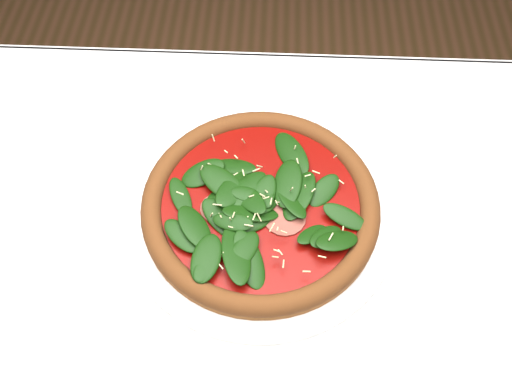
{
  "coord_description": "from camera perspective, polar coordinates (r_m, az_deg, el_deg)",
  "views": [
    {
      "loc": [
        0.03,
        -0.37,
        1.46
      ],
      "look_at": [
        0.01,
        0.09,
        0.77
      ],
      "focal_mm": 40.0,
      "sensor_mm": 36.0,
      "label": 1
    }
  ],
  "objects": [
    {
      "name": "pizza",
      "position": [
        0.8,
        0.46,
        -1.05
      ],
      "size": [
        0.34,
        0.34,
        0.04
      ],
      "rotation": [
        0.0,
        0.0,
        -0.01
      ],
      "color": "#A25C27",
      "rests_on": "plate"
    },
    {
      "name": "dining_table",
      "position": [
        0.89,
        -0.65,
        -9.08
      ],
      "size": [
        1.21,
        0.81,
        0.75
      ],
      "color": "silver",
      "rests_on": "ground"
    },
    {
      "name": "plate",
      "position": [
        0.82,
        0.44,
        -1.9
      ],
      "size": [
        0.39,
        0.39,
        0.02
      ],
      "color": "white",
      "rests_on": "dining_table"
    }
  ]
}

